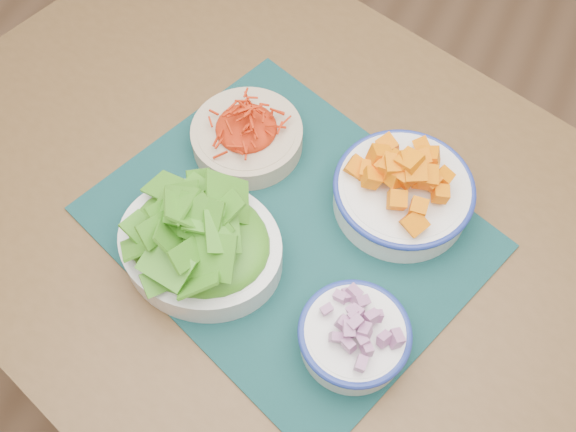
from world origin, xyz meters
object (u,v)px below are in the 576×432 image
(table, at_px, (296,247))
(lettuce_bowl, at_px, (199,240))
(carrot_bowl, at_px, (247,132))
(squash_bowl, at_px, (404,186))
(onion_bowl, at_px, (354,334))
(placemat, at_px, (288,227))

(table, xyz_separation_m, lettuce_bowl, (-0.09, -0.11, 0.14))
(table, xyz_separation_m, carrot_bowl, (-0.12, 0.09, 0.13))
(table, relative_size, lettuce_bowl, 6.24)
(carrot_bowl, bearing_deg, squash_bowl, -0.00)
(table, height_order, carrot_bowl, carrot_bowl)
(carrot_bowl, height_order, onion_bowl, onion_bowl)
(placemat, distance_m, carrot_bowl, 0.16)
(carrot_bowl, relative_size, lettuce_bowl, 0.97)
(table, height_order, lettuce_bowl, lettuce_bowl)
(squash_bowl, relative_size, lettuce_bowl, 0.88)
(table, height_order, placemat, placemat)
(placemat, height_order, carrot_bowl, carrot_bowl)
(squash_bowl, distance_m, lettuce_bowl, 0.30)
(carrot_bowl, bearing_deg, placemat, -41.48)
(placemat, bearing_deg, onion_bowl, -19.88)
(table, bearing_deg, squash_bowl, 50.16)
(carrot_bowl, distance_m, lettuce_bowl, 0.20)
(onion_bowl, bearing_deg, placemat, 140.63)
(table, bearing_deg, placemat, -87.70)
(placemat, distance_m, lettuce_bowl, 0.14)
(squash_bowl, xyz_separation_m, lettuce_bowl, (-0.22, -0.20, 0.00))
(table, distance_m, onion_bowl, 0.24)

